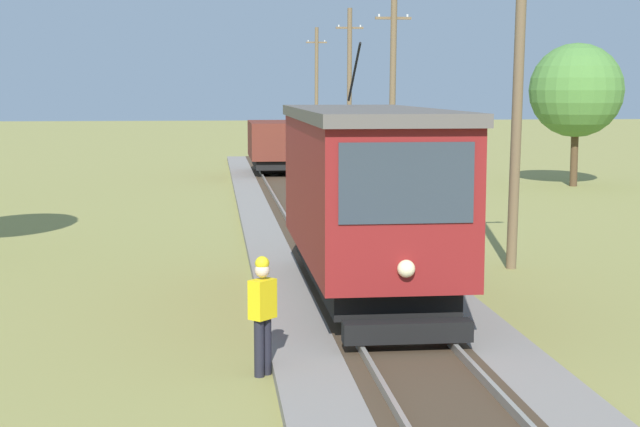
{
  "coord_description": "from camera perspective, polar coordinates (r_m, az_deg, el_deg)",
  "views": [
    {
      "loc": [
        -2.93,
        2.0,
        4.21
      ],
      "look_at": [
        -0.48,
        24.32,
        1.31
      ],
      "focal_mm": 54.8,
      "sensor_mm": 36.0,
      "label": 1
    }
  ],
  "objects": [
    {
      "name": "red_tram",
      "position": [
        18.9,
        2.7,
        1.22
      ],
      "size": [
        2.6,
        8.54,
        4.79
      ],
      "color": "maroon",
      "rests_on": "rail_right"
    },
    {
      "name": "freight_car",
      "position": [
        46.4,
        -2.64,
        4.06
      ],
      "size": [
        2.4,
        5.2,
        2.31
      ],
      "color": "maroon",
      "rests_on": "rail_right"
    },
    {
      "name": "utility_pole_mid",
      "position": [
        22.88,
        11.43,
        5.89
      ],
      "size": [
        1.4,
        0.54,
        7.18
      ],
      "color": "brown",
      "rests_on": "ground"
    },
    {
      "name": "utility_pole_far",
      "position": [
        38.05,
        4.26,
        7.0
      ],
      "size": [
        1.4,
        0.59,
        7.8
      ],
      "color": "brown",
      "rests_on": "ground"
    },
    {
      "name": "utility_pole_distant",
      "position": [
        49.93,
        1.73,
        7.33
      ],
      "size": [
        1.4,
        0.36,
        8.2
      ],
      "color": "brown",
      "rests_on": "ground"
    },
    {
      "name": "utility_pole_horizon",
      "position": [
        65.63,
        -0.21,
        7.33
      ],
      "size": [
        1.4,
        0.57,
        8.2
      ],
      "color": "brown",
      "rests_on": "ground"
    },
    {
      "name": "track_worker",
      "position": [
        14.34,
        -3.38,
        -5.65
      ],
      "size": [
        0.44,
        0.44,
        1.78
      ],
      "rotation": [
        0.0,
        0.0,
        2.37
      ],
      "color": "black",
      "rests_on": "ground"
    },
    {
      "name": "second_worker",
      "position": [
        21.3,
        8.8,
        -1.45
      ],
      "size": [
        0.44,
        0.43,
        1.78
      ],
      "rotation": [
        0.0,
        0.0,
        0.86
      ],
      "color": "#38332D",
      "rests_on": "ground"
    },
    {
      "name": "tree_right_far",
      "position": [
        43.29,
        14.74,
        6.96
      ],
      "size": [
        4.0,
        4.0,
        6.11
      ],
      "color": "#4C3823",
      "rests_on": "ground"
    }
  ]
}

